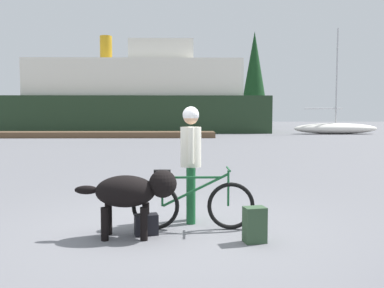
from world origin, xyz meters
TOP-DOWN VIEW (x-y plane):
  - ground_plane at (0.00, 0.00)m, footprint 160.00×160.00m
  - bicycle at (0.32, -0.04)m, footprint 1.79×0.44m
  - person_cyclist at (0.31, 0.39)m, footprint 0.32×0.53m
  - dog at (-0.49, -0.41)m, footprint 1.38×0.51m
  - backpack at (1.13, -0.66)m, footprint 0.32×0.26m
  - handbag_pannier at (-0.32, -0.29)m, footprint 0.35×0.25m
  - dock_pier at (-6.89, 23.58)m, footprint 18.43×2.31m
  - ferry_boat at (-4.11, 32.92)m, footprint 23.55×8.33m
  - sailboat_moored at (12.70, 28.15)m, footprint 6.91×1.93m
  - pine_tree_far_left at (-15.15, 49.07)m, footprint 3.09×3.09m
  - pine_tree_center at (-0.64, 49.76)m, footprint 3.68×3.68m
  - pine_tree_far_right at (9.22, 48.10)m, footprint 3.32×3.32m
  - pine_tree_mid_back at (-11.15, 55.70)m, footprint 3.21×3.21m

SIDE VIEW (x-z plane):
  - ground_plane at x=0.00m, z-range 0.00..0.00m
  - handbag_pannier at x=-0.32m, z-range 0.00..0.29m
  - dock_pier at x=-6.89m, z-range 0.00..0.40m
  - backpack at x=1.13m, z-range 0.00..0.47m
  - bicycle at x=0.32m, z-range -0.07..0.83m
  - sailboat_moored at x=12.70m, z-range -3.81..4.82m
  - dog at x=-0.49m, z-range 0.17..1.09m
  - person_cyclist at x=0.31m, z-range 0.20..1.99m
  - ferry_boat at x=-4.11m, z-range -1.30..7.50m
  - pine_tree_far_left at x=-15.15m, z-range 1.07..9.33m
  - pine_tree_center at x=-0.64m, z-range 1.33..10.10m
  - pine_tree_mid_back at x=-11.15m, z-range 1.70..11.50m
  - pine_tree_far_right at x=9.22m, z-range 1.25..13.50m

